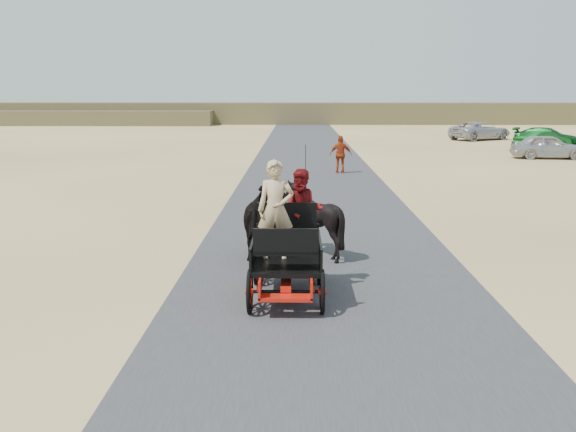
{
  "coord_description": "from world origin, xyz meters",
  "views": [
    {
      "loc": [
        -0.61,
        -13.34,
        3.73
      ],
      "look_at": [
        -0.8,
        -0.41,
        1.2
      ],
      "focal_mm": 40.0,
      "sensor_mm": 36.0,
      "label": 1
    }
  ],
  "objects_px": {
    "car_a": "(548,146)",
    "pedestrian": "(341,154)",
    "horse_left": "(265,219)",
    "car_c": "(547,137)",
    "car_d": "(480,131)",
    "horse_right": "(313,219)",
    "carriage": "(287,277)",
    "car_b": "(543,141)"
  },
  "relations": [
    {
      "from": "pedestrian",
      "to": "car_a",
      "type": "bearing_deg",
      "value": -151.22
    },
    {
      "from": "carriage",
      "to": "pedestrian",
      "type": "xyz_separation_m",
      "value": [
        2.18,
        18.11,
        0.5
      ]
    },
    {
      "from": "car_c",
      "to": "pedestrian",
      "type": "bearing_deg",
      "value": 162.13
    },
    {
      "from": "pedestrian",
      "to": "car_a",
      "type": "relative_size",
      "value": 0.43
    },
    {
      "from": "car_a",
      "to": "car_d",
      "type": "height_order",
      "value": "car_d"
    },
    {
      "from": "horse_right",
      "to": "car_a",
      "type": "height_order",
      "value": "horse_right"
    },
    {
      "from": "horse_right",
      "to": "car_a",
      "type": "relative_size",
      "value": 0.43
    },
    {
      "from": "car_a",
      "to": "car_c",
      "type": "height_order",
      "value": "car_a"
    },
    {
      "from": "horse_right",
      "to": "car_a",
      "type": "distance_m",
      "value": 25.72
    },
    {
      "from": "car_a",
      "to": "car_c",
      "type": "relative_size",
      "value": 0.9
    },
    {
      "from": "horse_left",
      "to": "car_a",
      "type": "bearing_deg",
      "value": -124.16
    },
    {
      "from": "car_d",
      "to": "car_b",
      "type": "bearing_deg",
      "value": 157.74
    },
    {
      "from": "car_d",
      "to": "pedestrian",
      "type": "bearing_deg",
      "value": 118.69
    },
    {
      "from": "horse_left",
      "to": "car_a",
      "type": "relative_size",
      "value": 0.5
    },
    {
      "from": "carriage",
      "to": "pedestrian",
      "type": "bearing_deg",
      "value": 83.13
    },
    {
      "from": "pedestrian",
      "to": "car_c",
      "type": "distance_m",
      "value": 21.09
    },
    {
      "from": "carriage",
      "to": "car_b",
      "type": "xyz_separation_m",
      "value": [
        15.75,
        29.61,
        0.27
      ]
    },
    {
      "from": "car_c",
      "to": "car_d",
      "type": "xyz_separation_m",
      "value": [
        -2.89,
        5.95,
        0.06
      ]
    },
    {
      "from": "car_a",
      "to": "carriage",
      "type": "bearing_deg",
      "value": 157.63
    },
    {
      "from": "horse_right",
      "to": "car_d",
      "type": "xyz_separation_m",
      "value": [
        13.81,
        35.82,
        -0.15
      ]
    },
    {
      "from": "horse_right",
      "to": "car_d",
      "type": "relative_size",
      "value": 0.34
    },
    {
      "from": "horse_left",
      "to": "car_a",
      "type": "height_order",
      "value": "horse_left"
    },
    {
      "from": "car_b",
      "to": "car_a",
      "type": "bearing_deg",
      "value": 135.0
    },
    {
      "from": "car_b",
      "to": "horse_right",
      "type": "bearing_deg",
      "value": 122.73
    },
    {
      "from": "horse_left",
      "to": "carriage",
      "type": "bearing_deg",
      "value": 100.39
    },
    {
      "from": "horse_left",
      "to": "pedestrian",
      "type": "distance_m",
      "value": 15.36
    },
    {
      "from": "pedestrian",
      "to": "car_d",
      "type": "bearing_deg",
      "value": -120.64
    },
    {
      "from": "pedestrian",
      "to": "car_d",
      "type": "relative_size",
      "value": 0.34
    },
    {
      "from": "horse_left",
      "to": "horse_right",
      "type": "relative_size",
      "value": 1.18
    },
    {
      "from": "horse_left",
      "to": "car_b",
      "type": "height_order",
      "value": "horse_left"
    },
    {
      "from": "pedestrian",
      "to": "car_a",
      "type": "xyz_separation_m",
      "value": [
        12.05,
        6.67,
        -0.18
      ]
    },
    {
      "from": "car_a",
      "to": "pedestrian",
      "type": "bearing_deg",
      "value": 126.46
    },
    {
      "from": "pedestrian",
      "to": "car_b",
      "type": "xyz_separation_m",
      "value": [
        13.57,
        11.5,
        -0.24
      ]
    },
    {
      "from": "horse_left",
      "to": "car_b",
      "type": "bearing_deg",
      "value": -121.49
    },
    {
      "from": "car_d",
      "to": "horse_left",
      "type": "bearing_deg",
      "value": 126.54
    },
    {
      "from": "car_b",
      "to": "carriage",
      "type": "bearing_deg",
      "value": 124.45
    },
    {
      "from": "carriage",
      "to": "horse_left",
      "type": "xyz_separation_m",
      "value": [
        -0.55,
        3.0,
        0.49
      ]
    },
    {
      "from": "carriage",
      "to": "car_a",
      "type": "distance_m",
      "value": 28.58
    },
    {
      "from": "horse_left",
      "to": "car_b",
      "type": "xyz_separation_m",
      "value": [
        16.3,
        26.61,
        -0.22
      ]
    },
    {
      "from": "car_c",
      "to": "car_d",
      "type": "distance_m",
      "value": 6.61
    },
    {
      "from": "car_a",
      "to": "car_b",
      "type": "relative_size",
      "value": 1.05
    },
    {
      "from": "horse_left",
      "to": "pedestrian",
      "type": "xyz_separation_m",
      "value": [
        2.73,
        15.11,
        0.02
      ]
    }
  ]
}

